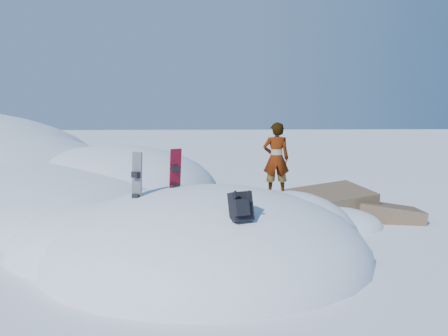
{
  "coord_description": "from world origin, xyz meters",
  "views": [
    {
      "loc": [
        -0.07,
        -9.04,
        3.12
      ],
      "look_at": [
        0.38,
        0.3,
        1.87
      ],
      "focal_mm": 35.0,
      "sensor_mm": 36.0,
      "label": 1
    }
  ],
  "objects_px": {
    "backpack": "(241,207)",
    "person": "(276,159)",
    "snowboard_dark": "(137,188)",
    "snowboard_red": "(175,180)"
  },
  "relations": [
    {
      "from": "backpack",
      "to": "person",
      "type": "xyz_separation_m",
      "value": [
        1.04,
        2.58,
        0.55
      ]
    },
    {
      "from": "snowboard_dark",
      "to": "backpack",
      "type": "bearing_deg",
      "value": 7.06
    },
    {
      "from": "backpack",
      "to": "person",
      "type": "relative_size",
      "value": 0.36
    },
    {
      "from": "backpack",
      "to": "snowboard_red",
      "type": "bearing_deg",
      "value": 102.49
    },
    {
      "from": "snowboard_dark",
      "to": "snowboard_red",
      "type": "bearing_deg",
      "value": 78.97
    },
    {
      "from": "snowboard_dark",
      "to": "backpack",
      "type": "relative_size",
      "value": 2.49
    },
    {
      "from": "snowboard_red",
      "to": "backpack",
      "type": "height_order",
      "value": "snowboard_red"
    },
    {
      "from": "person",
      "to": "backpack",
      "type": "bearing_deg",
      "value": 70.34
    },
    {
      "from": "snowboard_red",
      "to": "person",
      "type": "relative_size",
      "value": 0.83
    },
    {
      "from": "snowboard_red",
      "to": "snowboard_dark",
      "type": "height_order",
      "value": "snowboard_red"
    }
  ]
}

